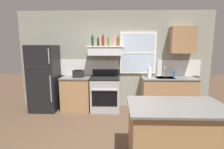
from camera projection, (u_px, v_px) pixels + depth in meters
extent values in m
cube|color=gray|center=(115.00, 60.00, 4.89)|extent=(5.40, 0.06, 2.70)
cube|color=silver|center=(75.00, 68.00, 4.92)|extent=(2.50, 0.02, 0.44)
cube|color=silver|center=(179.00, 68.00, 4.83)|extent=(1.20, 0.02, 0.44)
cube|color=white|center=(138.00, 53.00, 4.79)|extent=(1.00, 0.04, 1.15)
cube|color=silver|center=(138.00, 53.00, 4.77)|extent=(0.90, 0.01, 1.05)
cube|color=white|center=(138.00, 53.00, 4.77)|extent=(0.90, 0.02, 0.04)
cube|color=black|center=(44.00, 78.00, 4.64)|extent=(0.70, 0.68, 1.77)
cube|color=#333333|center=(38.00, 67.00, 4.24)|extent=(0.69, 0.00, 0.01)
cylinder|color=#A5A8AD|center=(51.00, 89.00, 4.30)|extent=(0.02, 0.02, 0.68)
cylinder|color=#A5A8AD|center=(49.00, 56.00, 4.16)|extent=(0.02, 0.02, 0.37)
cube|color=#9E754C|center=(77.00, 94.00, 4.75)|extent=(0.76, 0.60, 0.88)
cube|color=#605E5B|center=(76.00, 77.00, 4.67)|extent=(0.79, 0.63, 0.03)
cube|color=black|center=(78.00, 74.00, 4.62)|extent=(0.28, 0.20, 0.19)
cube|color=black|center=(78.00, 70.00, 4.61)|extent=(0.24, 0.16, 0.01)
cube|color=black|center=(73.00, 72.00, 4.62)|extent=(0.02, 0.03, 0.02)
cube|color=#9EA0A5|center=(105.00, 94.00, 4.68)|extent=(0.76, 0.64, 0.87)
cube|color=black|center=(105.00, 78.00, 4.61)|extent=(0.76, 0.64, 0.04)
cube|color=black|center=(106.00, 72.00, 4.88)|extent=(0.76, 0.06, 0.18)
cube|color=black|center=(105.00, 99.00, 4.37)|extent=(0.65, 0.01, 0.40)
cylinder|color=silver|center=(104.00, 89.00, 4.29)|extent=(0.65, 0.03, 0.03)
cube|color=silver|center=(105.00, 51.00, 4.59)|extent=(0.88, 0.48, 0.22)
cube|color=#262628|center=(105.00, 54.00, 4.38)|extent=(0.75, 0.02, 0.04)
cube|color=white|center=(105.00, 46.00, 4.57)|extent=(0.96, 0.52, 0.02)
cylinder|color=#143819|center=(92.00, 41.00, 4.61)|extent=(0.07, 0.07, 0.24)
cylinder|color=#143819|center=(92.00, 36.00, 4.59)|extent=(0.03, 0.03, 0.06)
cylinder|color=#381E0F|center=(98.00, 42.00, 4.60)|extent=(0.06, 0.06, 0.19)
cylinder|color=#381E0F|center=(98.00, 38.00, 4.58)|extent=(0.03, 0.03, 0.05)
cylinder|color=maroon|center=(103.00, 41.00, 4.56)|extent=(0.07, 0.07, 0.25)
cylinder|color=maroon|center=(103.00, 35.00, 4.54)|extent=(0.03, 0.03, 0.06)
cylinder|color=#4C601E|center=(108.00, 42.00, 4.55)|extent=(0.06, 0.06, 0.20)
cylinder|color=#4C601E|center=(108.00, 37.00, 4.53)|extent=(0.03, 0.03, 0.05)
cylinder|color=#C67F84|center=(113.00, 41.00, 4.55)|extent=(0.07, 0.07, 0.24)
cylinder|color=#C67F84|center=(113.00, 35.00, 4.53)|extent=(0.03, 0.03, 0.06)
cylinder|color=brown|center=(118.00, 42.00, 4.51)|extent=(0.07, 0.07, 0.22)
cylinder|color=brown|center=(118.00, 37.00, 4.48)|extent=(0.03, 0.03, 0.05)
cube|color=#9E754C|center=(168.00, 94.00, 4.67)|extent=(1.40, 0.60, 0.88)
cube|color=#605E5B|center=(169.00, 78.00, 4.60)|extent=(1.43, 0.63, 0.03)
cube|color=#B7BABC|center=(165.00, 78.00, 4.58)|extent=(0.48, 0.36, 0.01)
cylinder|color=silver|center=(164.00, 72.00, 4.69)|extent=(0.03, 0.03, 0.28)
cylinder|color=silver|center=(165.00, 68.00, 4.59)|extent=(0.02, 0.16, 0.02)
cylinder|color=white|center=(149.00, 72.00, 4.59)|extent=(0.11, 0.11, 0.27)
cylinder|color=blue|center=(174.00, 74.00, 4.67)|extent=(0.06, 0.06, 0.18)
cube|color=#9E754C|center=(175.00, 135.00, 2.53)|extent=(1.32, 0.82, 0.88)
cube|color=#605E5B|center=(177.00, 106.00, 2.46)|extent=(1.40, 0.90, 0.03)
cube|color=#9E754C|center=(182.00, 40.00, 4.56)|extent=(0.64, 0.32, 0.70)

